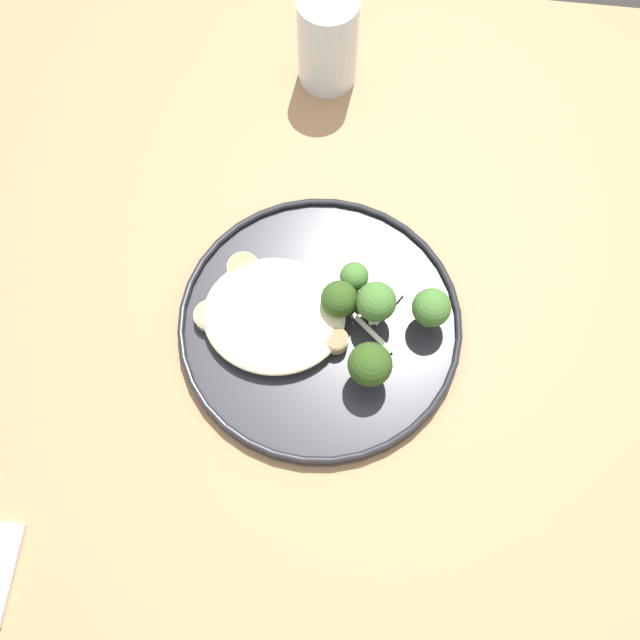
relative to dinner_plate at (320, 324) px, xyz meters
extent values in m
plane|color=#2D2B28|center=(0.05, -0.03, -0.75)|extent=(6.00, 6.00, 0.00)
cube|color=#9E754C|center=(0.05, -0.03, -0.03)|extent=(1.40, 1.00, 0.04)
cube|color=olive|center=(-0.59, 0.41, -0.40)|extent=(0.06, 0.06, 0.70)
cylinder|color=#232328|center=(0.00, 0.00, 0.00)|extent=(0.29, 0.29, 0.01)
torus|color=black|center=(0.00, 0.00, 0.01)|extent=(0.29, 0.29, 0.01)
ellipsoid|color=beige|center=(-0.05, 0.00, 0.01)|extent=(0.14, 0.13, 0.03)
cylinder|color=beige|center=(-0.04, 0.00, 0.01)|extent=(0.02, 0.02, 0.01)
cylinder|color=#988766|center=(-0.04, 0.00, 0.02)|extent=(0.02, 0.02, 0.00)
cylinder|color=#E5C689|center=(-0.04, 0.02, 0.01)|extent=(0.02, 0.02, 0.01)
cylinder|color=#958159|center=(-0.04, 0.02, 0.02)|extent=(0.02, 0.02, 0.00)
cylinder|color=#DBB77A|center=(0.02, -0.02, 0.01)|extent=(0.02, 0.02, 0.01)
cylinder|color=#8E774F|center=(0.02, -0.02, 0.02)|extent=(0.02, 0.02, 0.00)
cylinder|color=#E5C689|center=(-0.09, 0.05, 0.01)|extent=(0.03, 0.03, 0.01)
cylinder|color=#958159|center=(-0.09, 0.05, 0.02)|extent=(0.03, 0.03, 0.00)
cylinder|color=#E5C689|center=(-0.07, -0.03, 0.01)|extent=(0.02, 0.02, 0.01)
cylinder|color=#958159|center=(-0.07, -0.03, 0.02)|extent=(0.02, 0.02, 0.00)
cylinder|color=beige|center=(-0.11, -0.01, 0.01)|extent=(0.03, 0.03, 0.01)
cylinder|color=#988766|center=(-0.11, -0.01, 0.02)|extent=(0.03, 0.03, 0.00)
cylinder|color=#E5C689|center=(-0.07, -0.01, 0.01)|extent=(0.03, 0.03, 0.01)
cylinder|color=#958159|center=(-0.07, -0.01, 0.02)|extent=(0.03, 0.03, 0.00)
cylinder|color=#89A356|center=(0.06, 0.01, 0.01)|extent=(0.02, 0.02, 0.03)
sphere|color=#42702D|center=(0.06, 0.01, 0.04)|extent=(0.04, 0.04, 0.04)
cylinder|color=#89A356|center=(0.03, 0.04, 0.01)|extent=(0.02, 0.02, 0.02)
sphere|color=#42702D|center=(0.03, 0.04, 0.03)|extent=(0.03, 0.03, 0.03)
cylinder|color=#89A356|center=(0.06, -0.05, 0.01)|extent=(0.02, 0.02, 0.02)
sphere|color=#2D4C19|center=(0.06, -0.05, 0.04)|extent=(0.04, 0.04, 0.04)
cylinder|color=#89A356|center=(0.02, 0.02, 0.01)|extent=(0.02, 0.02, 0.02)
sphere|color=#2D4C19|center=(0.02, 0.02, 0.03)|extent=(0.04, 0.04, 0.04)
cylinder|color=#89A356|center=(0.11, 0.02, 0.01)|extent=(0.02, 0.02, 0.02)
sphere|color=#42702D|center=(0.11, 0.02, 0.04)|extent=(0.04, 0.04, 0.04)
cube|color=silver|center=(0.05, 0.02, 0.01)|extent=(0.02, 0.04, 0.00)
cube|color=silver|center=(0.07, 0.02, 0.01)|extent=(0.03, 0.04, 0.00)
cube|color=silver|center=(0.02, 0.00, 0.01)|extent=(0.02, 0.05, 0.00)
cube|color=silver|center=(0.06, -0.01, 0.01)|extent=(0.05, 0.04, 0.00)
cylinder|color=silver|center=(-0.03, 0.32, 0.05)|extent=(0.07, 0.07, 0.12)
cylinder|color=silver|center=(-0.03, 0.32, 0.03)|extent=(0.06, 0.06, 0.07)
camera|label=1|loc=(0.03, -0.29, 0.74)|focal=43.68mm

